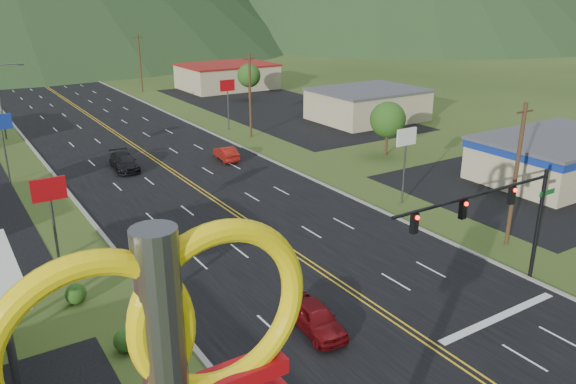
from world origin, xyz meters
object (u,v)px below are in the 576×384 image
traffic_signal (498,210)px  car_red_near (316,318)px  streetlight_west (2,96)px  car_red_far (226,154)px  car_dark_mid (124,162)px

traffic_signal → car_red_near: (-10.63, 2.39, -4.58)m
car_red_near → streetlight_west: bearing=103.2°
streetlight_west → car_red_near: streetlight_west is taller
traffic_signal → car_red_far: size_ratio=3.03×
traffic_signal → car_red_far: traffic_signal is taller
car_red_near → car_red_far: 32.87m
streetlight_west → car_dark_mid: (7.90, -20.13, -4.40)m
streetlight_west → car_dark_mid: 22.07m
car_dark_mid → car_red_far: 10.41m
car_dark_mid → traffic_signal: bearing=-69.5°
streetlight_west → car_red_far: streetlight_west is taller
car_dark_mid → streetlight_west: bearing=115.9°
traffic_signal → streetlight_west: (-18.16, 56.00, -0.15)m
car_red_near → car_dark_mid: (0.37, 33.48, 0.03)m
traffic_signal → car_red_far: bearing=90.2°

